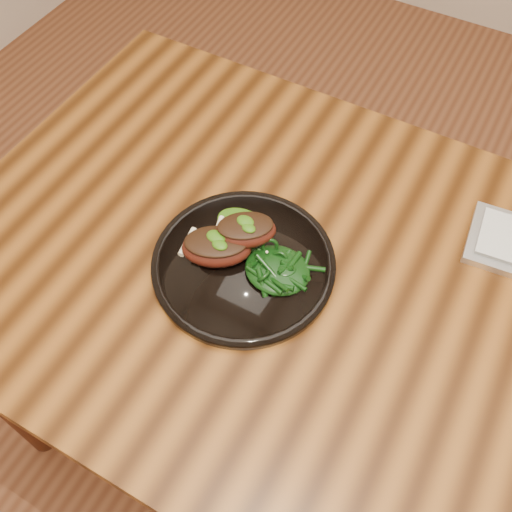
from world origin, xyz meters
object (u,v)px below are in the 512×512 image
at_px(desk, 419,354).
at_px(plate, 244,264).
at_px(greens_heap, 278,268).
at_px(lamb_chop_front, 216,247).

bearing_deg(desk, plate, -173.03).
xyz_separation_m(desk, greens_heap, (-0.24, -0.03, 0.12)).
bearing_deg(greens_heap, plate, -174.81).
height_order(desk, plate, plate).
bearing_deg(desk, lamb_chop_front, -172.15).
bearing_deg(greens_heap, lamb_chop_front, -171.03).
height_order(lamb_chop_front, greens_heap, lamb_chop_front).
xyz_separation_m(desk, plate, (-0.30, -0.04, 0.09)).
distance_m(desk, plate, 0.31).
relative_size(desk, greens_heap, 15.64).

